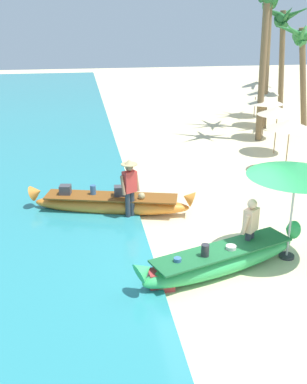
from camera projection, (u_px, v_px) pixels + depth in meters
name	position (u px, v px, depth m)	size (l,w,h in m)	color
ground_plane	(217.00, 264.00, 10.62)	(80.00, 80.00, 0.00)	beige
boat_green_foreground	(222.00, 260.00, 10.17)	(4.19, 2.03, 0.86)	#38B760
boat_orange_midground	(111.00, 203.00, 13.20)	(4.73, 1.86, 0.82)	orange
person_vendor_hatted	(130.00, 185.00, 12.55)	(0.58, 0.46, 1.74)	#333842
person_tourist_customer	(250.00, 227.00, 10.44)	(0.54, 0.51, 1.55)	#333842
patio_umbrella_large	(297.00, 170.00, 10.13)	(2.18, 2.18, 2.35)	#B7B7BC
parasol_row_0	(290.00, 124.00, 16.09)	(1.60, 1.60, 1.91)	#8E6B47
parasol_row_1	(278.00, 111.00, 18.31)	(1.60, 1.60, 1.91)	#8E6B47
parasol_row_2	(265.00, 100.00, 20.53)	(1.60, 1.60, 1.91)	#8E6B47
parasol_row_3	(263.00, 91.00, 22.80)	(1.60, 1.60, 1.91)	#8E6B47
parasol_row_4	(256.00, 84.00, 24.94)	(1.60, 1.60, 1.91)	#8E6B47
palm_tree_tall_inland	(283.00, 26.00, 23.62)	(2.71, 2.65, 5.80)	brown
palm_tree_leaning_seaward	(268.00, 13.00, 21.12)	(2.57, 2.66, 6.60)	brown
palm_tree_mid_cluster	(265.00, 12.00, 18.92)	(2.75, 2.33, 6.89)	brown
palm_tree_far_behind	(302.00, 43.00, 21.12)	(2.52, 2.42, 5.07)	brown
cooler_box	(161.00, 280.00, 9.60)	(0.52, 0.36, 0.43)	#C63838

